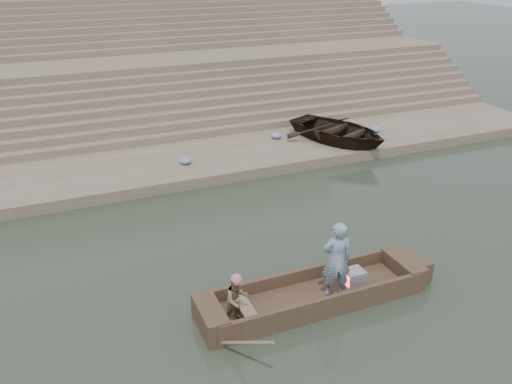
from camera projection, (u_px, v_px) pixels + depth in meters
ground at (287, 274)px, 13.62m from camera, size 120.00×120.00×0.00m
lower_landing at (196, 162)px, 20.23m from camera, size 32.00×4.00×0.40m
mid_landing at (151, 88)px, 26.01m from camera, size 32.00×3.00×2.80m
upper_landing at (123, 42)px, 31.37m from camera, size 32.00×3.00×5.20m
ghat_steps at (143, 73)px, 27.26m from camera, size 32.00×11.00×5.20m
main_rowboat at (313, 299)px, 12.48m from camera, size 5.00×1.30×0.22m
rowboat_trim at (321, 290)px, 12.46m from camera, size 6.04×2.63×1.81m
standing_man at (336, 260)px, 12.05m from camera, size 0.78×0.60×1.91m
rowing_man at (237, 299)px, 11.33m from camera, size 0.60×0.49×1.14m
television at (354, 277)px, 12.73m from camera, size 0.46×0.42×0.40m
beached_rowboat at (338, 131)px, 21.65m from camera, size 4.53×5.22×0.91m
cloth_bundles at (204, 150)px, 20.45m from camera, size 18.19×1.83×0.26m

